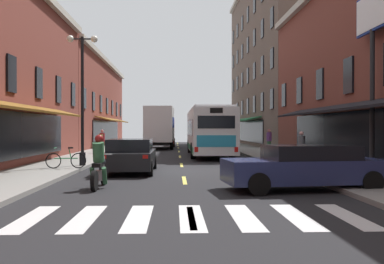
{
  "coord_description": "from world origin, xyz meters",
  "views": [
    {
      "loc": [
        -0.35,
        -19.09,
        1.85
      ],
      "look_at": [
        0.77,
        8.9,
        1.62
      ],
      "focal_mm": 40.93,
      "sensor_mm": 36.0,
      "label": 1
    }
  ],
  "objects_px": {
    "box_truck": "(160,128)",
    "motorcycle_rider": "(99,165)",
    "sedan_mid": "(305,167)",
    "pedestrian_rear": "(269,140)",
    "pedestrian_mid": "(301,147)",
    "bicycle_near": "(66,160)",
    "sedan_near": "(131,155)",
    "billboard_sign": "(372,36)",
    "transit_bus": "(209,131)",
    "pedestrian_near": "(102,141)",
    "street_lamp_twin": "(82,94)"
  },
  "relations": [
    {
      "from": "sedan_near",
      "to": "pedestrian_mid",
      "type": "bearing_deg",
      "value": 18.93
    },
    {
      "from": "pedestrian_near",
      "to": "street_lamp_twin",
      "type": "bearing_deg",
      "value": -67.48
    },
    {
      "from": "sedan_near",
      "to": "pedestrian_mid",
      "type": "height_order",
      "value": "pedestrian_mid"
    },
    {
      "from": "billboard_sign",
      "to": "pedestrian_near",
      "type": "bearing_deg",
      "value": 130.31
    },
    {
      "from": "billboard_sign",
      "to": "box_truck",
      "type": "bearing_deg",
      "value": 110.07
    },
    {
      "from": "box_truck",
      "to": "pedestrian_mid",
      "type": "bearing_deg",
      "value": -68.13
    },
    {
      "from": "sedan_near",
      "to": "sedan_mid",
      "type": "bearing_deg",
      "value": -43.31
    },
    {
      "from": "sedan_mid",
      "to": "pedestrian_rear",
      "type": "distance_m",
      "value": 18.1
    },
    {
      "from": "billboard_sign",
      "to": "pedestrian_near",
      "type": "relative_size",
      "value": 4.2
    },
    {
      "from": "box_truck",
      "to": "sedan_mid",
      "type": "xyz_separation_m",
      "value": [
        5.22,
        -26.91,
        -1.23
      ]
    },
    {
      "from": "pedestrian_mid",
      "to": "street_lamp_twin",
      "type": "distance_m",
      "value": 10.81
    },
    {
      "from": "billboard_sign",
      "to": "bicycle_near",
      "type": "relative_size",
      "value": 3.99
    },
    {
      "from": "box_truck",
      "to": "pedestrian_rear",
      "type": "bearing_deg",
      "value": -48.38
    },
    {
      "from": "box_truck",
      "to": "motorcycle_rider",
      "type": "height_order",
      "value": "box_truck"
    },
    {
      "from": "bicycle_near",
      "to": "pedestrian_near",
      "type": "height_order",
      "value": "pedestrian_near"
    },
    {
      "from": "box_truck",
      "to": "sedan_mid",
      "type": "relative_size",
      "value": 1.6
    },
    {
      "from": "bicycle_near",
      "to": "street_lamp_twin",
      "type": "xyz_separation_m",
      "value": [
        0.38,
        1.52,
        2.95
      ]
    },
    {
      "from": "billboard_sign",
      "to": "transit_bus",
      "type": "bearing_deg",
      "value": 110.8
    },
    {
      "from": "motorcycle_rider",
      "to": "pedestrian_rear",
      "type": "bearing_deg",
      "value": 62.29
    },
    {
      "from": "motorcycle_rider",
      "to": "pedestrian_mid",
      "type": "distance_m",
      "value": 11.42
    },
    {
      "from": "sedan_near",
      "to": "bicycle_near",
      "type": "relative_size",
      "value": 2.62
    },
    {
      "from": "transit_bus",
      "to": "pedestrian_mid",
      "type": "distance_m",
      "value": 9.23
    },
    {
      "from": "sedan_near",
      "to": "bicycle_near",
      "type": "distance_m",
      "value": 2.88
    },
    {
      "from": "street_lamp_twin",
      "to": "sedan_mid",
      "type": "bearing_deg",
      "value": -42.39
    },
    {
      "from": "billboard_sign",
      "to": "pedestrian_mid",
      "type": "relative_size",
      "value": 4.35
    },
    {
      "from": "sedan_near",
      "to": "pedestrian_rear",
      "type": "xyz_separation_m",
      "value": [
        8.56,
        12.45,
        0.29
      ]
    },
    {
      "from": "pedestrian_rear",
      "to": "box_truck",
      "type": "bearing_deg",
      "value": 40.7
    },
    {
      "from": "pedestrian_near",
      "to": "street_lamp_twin",
      "type": "height_order",
      "value": "street_lamp_twin"
    },
    {
      "from": "billboard_sign",
      "to": "pedestrian_mid",
      "type": "xyz_separation_m",
      "value": [
        -1.18,
        5.08,
        -4.35
      ]
    },
    {
      "from": "bicycle_near",
      "to": "pedestrian_mid",
      "type": "bearing_deg",
      "value": 11.59
    },
    {
      "from": "billboard_sign",
      "to": "pedestrian_rear",
      "type": "distance_m",
      "value": 15.39
    },
    {
      "from": "box_truck",
      "to": "pedestrian_rear",
      "type": "relative_size",
      "value": 4.7
    },
    {
      "from": "transit_bus",
      "to": "sedan_near",
      "type": "relative_size",
      "value": 2.52
    },
    {
      "from": "sedan_near",
      "to": "street_lamp_twin",
      "type": "distance_m",
      "value": 4.2
    },
    {
      "from": "sedan_near",
      "to": "street_lamp_twin",
      "type": "relative_size",
      "value": 0.75
    },
    {
      "from": "sedan_mid",
      "to": "bicycle_near",
      "type": "bearing_deg",
      "value": 145.19
    },
    {
      "from": "motorcycle_rider",
      "to": "pedestrian_mid",
      "type": "height_order",
      "value": "pedestrian_mid"
    },
    {
      "from": "transit_bus",
      "to": "sedan_mid",
      "type": "height_order",
      "value": "transit_bus"
    },
    {
      "from": "box_truck",
      "to": "sedan_near",
      "type": "xyz_separation_m",
      "value": [
        -0.55,
        -21.47,
        -1.21
      ]
    },
    {
      "from": "transit_bus",
      "to": "box_truck",
      "type": "relative_size",
      "value": 1.43
    },
    {
      "from": "transit_bus",
      "to": "motorcycle_rider",
      "type": "bearing_deg",
      "value": -106.27
    },
    {
      "from": "pedestrian_near",
      "to": "street_lamp_twin",
      "type": "xyz_separation_m",
      "value": [
        0.8,
        -10.33,
        2.46
      ]
    },
    {
      "from": "sedan_mid",
      "to": "billboard_sign",
      "type": "bearing_deg",
      "value": 41.95
    },
    {
      "from": "billboard_sign",
      "to": "pedestrian_rear",
      "type": "bearing_deg",
      "value": 92.62
    },
    {
      "from": "sedan_mid",
      "to": "pedestrian_near",
      "type": "height_order",
      "value": "pedestrian_near"
    },
    {
      "from": "motorcycle_rider",
      "to": "pedestrian_rear",
      "type": "relative_size",
      "value": 1.23
    },
    {
      "from": "bicycle_near",
      "to": "pedestrian_mid",
      "type": "height_order",
      "value": "pedestrian_mid"
    },
    {
      "from": "sedan_mid",
      "to": "sedan_near",
      "type": "bearing_deg",
      "value": 136.69
    },
    {
      "from": "sedan_mid",
      "to": "bicycle_near",
      "type": "xyz_separation_m",
      "value": [
        -8.59,
        5.97,
        -0.2
      ]
    },
    {
      "from": "pedestrian_rear",
      "to": "street_lamp_twin",
      "type": "height_order",
      "value": "street_lamp_twin"
    }
  ]
}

